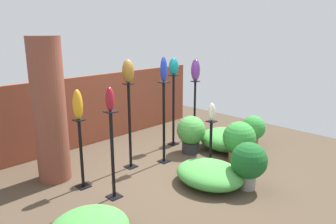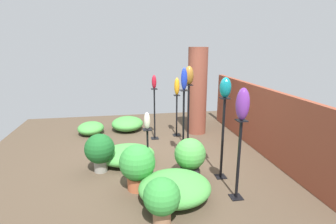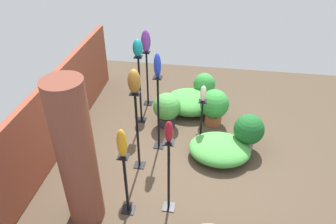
% 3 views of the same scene
% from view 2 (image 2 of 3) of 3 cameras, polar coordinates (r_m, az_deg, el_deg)
% --- Properties ---
extents(ground_plane, '(8.00, 8.00, 0.00)m').
position_cam_2_polar(ground_plane, '(5.97, -1.96, -10.18)').
color(ground_plane, '#4C3D2D').
extents(brick_wall_back, '(5.60, 0.12, 1.54)m').
position_cam_2_polar(brick_wall_back, '(6.49, 19.93, -1.81)').
color(brick_wall_back, brown).
rests_on(brick_wall_back, ground).
extents(brick_pillar, '(0.54, 0.54, 2.43)m').
position_cam_2_polar(brick_pillar, '(7.45, 6.38, 4.52)').
color(brick_pillar, brown).
rests_on(brick_pillar, ground).
extents(pedestal_cobalt, '(0.20, 0.20, 1.58)m').
position_cam_2_polar(pedestal_cobalt, '(5.63, 3.36, -3.73)').
color(pedestal_cobalt, black).
rests_on(pedestal_cobalt, ground).
extents(pedestal_violet, '(0.20, 0.20, 1.36)m').
position_cam_2_polar(pedestal_violet, '(4.46, 15.07, -10.73)').
color(pedestal_violet, black).
rests_on(pedestal_violet, ground).
extents(pedestal_ivory, '(0.20, 0.20, 0.91)m').
position_cam_2_polar(pedestal_ivory, '(5.24, -4.43, -8.96)').
color(pedestal_ivory, black).
rests_on(pedestal_ivory, ground).
extents(pedestal_bronze, '(0.20, 0.20, 1.60)m').
position_cam_2_polar(pedestal_bronze, '(6.26, 4.42, -1.80)').
color(pedestal_bronze, black).
rests_on(pedestal_bronze, ground).
extents(pedestal_ruby, '(0.20, 0.20, 1.38)m').
position_cam_2_polar(pedestal_ruby, '(7.01, -2.95, -0.89)').
color(pedestal_ruby, black).
rests_on(pedestal_ruby, ground).
extents(pedestal_teal, '(0.20, 0.20, 1.57)m').
position_cam_2_polar(pedestal_teal, '(5.03, 11.76, -6.34)').
color(pedestal_teal, black).
rests_on(pedestal_teal, ground).
extents(pedestal_amber, '(0.20, 0.20, 1.16)m').
position_cam_2_polar(pedestal_amber, '(7.29, 1.89, -1.15)').
color(pedestal_amber, black).
rests_on(pedestal_amber, ground).
extents(art_vase_cobalt, '(0.13, 0.13, 0.46)m').
position_cam_2_polar(art_vase_cobalt, '(5.39, 3.53, 7.22)').
color(art_vase_cobalt, '#192D9E').
rests_on(art_vase_cobalt, pedestal_cobalt).
extents(art_vase_violet, '(0.20, 0.21, 0.51)m').
position_cam_2_polar(art_vase_violet, '(4.15, 15.94, 1.68)').
color(art_vase_violet, '#6B2D8C').
rests_on(art_vase_violet, pedestal_violet).
extents(art_vase_ivory, '(0.13, 0.12, 0.34)m').
position_cam_2_polar(art_vase_ivory, '(5.01, -4.58, -1.92)').
color(art_vase_ivory, beige).
rests_on(art_vase_ivory, pedestal_ivory).
extents(art_vase_bronze, '(0.21, 0.21, 0.43)m').
position_cam_2_polar(art_vase_bronze, '(6.05, 4.61, 7.95)').
color(art_vase_bronze, brown).
rests_on(art_vase_bronze, pedestal_bronze).
extents(art_vase_ruby, '(0.13, 0.12, 0.36)m').
position_cam_2_polar(art_vase_ruby, '(6.83, -3.05, 6.58)').
color(art_vase_ruby, maroon).
rests_on(art_vase_ruby, pedestal_ruby).
extents(art_vase_teal, '(0.21, 0.20, 0.37)m').
position_cam_2_polar(art_vase_teal, '(4.77, 12.39, 5.23)').
color(art_vase_teal, '#0F727A').
rests_on(art_vase_teal, pedestal_teal).
extents(art_vase_amber, '(0.16, 0.15, 0.48)m').
position_cam_2_polar(art_vase_amber, '(7.11, 1.95, 5.60)').
color(art_vase_amber, orange).
rests_on(art_vase_amber, pedestal_amber).
extents(potted_plant_front_right, '(0.60, 0.60, 0.79)m').
position_cam_2_polar(potted_plant_front_right, '(5.05, 4.81, -9.56)').
color(potted_plant_front_right, '#2D2D33').
rests_on(potted_plant_front_right, ground).
extents(potted_plant_near_pillar, '(0.59, 0.59, 0.79)m').
position_cam_2_polar(potted_plant_near_pillar, '(5.43, -14.65, -7.97)').
color(potted_plant_near_pillar, gray).
rests_on(potted_plant_near_pillar, ground).
extents(potted_plant_back_center, '(0.53, 0.53, 0.70)m').
position_cam_2_polar(potted_plant_back_center, '(3.86, -1.37, -18.22)').
color(potted_plant_back_center, '#936B4C').
rests_on(potted_plant_back_center, ground).
extents(potted_plant_walkway_edge, '(0.63, 0.63, 0.82)m').
position_cam_2_polar(potted_plant_walkway_edge, '(4.68, -6.70, -11.32)').
color(potted_plant_walkway_edge, '#B25B38').
rests_on(potted_plant_walkway_edge, ground).
extents(foliage_bed_east, '(1.00, 0.93, 0.39)m').
position_cam_2_polar(foliage_bed_east, '(7.94, -8.83, -2.52)').
color(foliage_bed_east, '#479942').
rests_on(foliage_bed_east, ground).
extents(foliage_bed_west, '(1.08, 1.20, 0.44)m').
position_cam_2_polar(foliage_bed_west, '(4.46, 1.50, -16.12)').
color(foliage_bed_west, '#479942').
rests_on(foliage_bed_west, ground).
extents(foliage_bed_center, '(0.84, 0.73, 0.34)m').
position_cam_2_polar(foliage_bed_center, '(7.85, -16.45, -3.38)').
color(foliage_bed_center, '#479942').
rests_on(foliage_bed_center, ground).
extents(foliage_bed_rear, '(1.01, 1.20, 0.36)m').
position_cam_2_polar(foliage_bed_rear, '(5.80, -8.93, -9.17)').
color(foliage_bed_rear, '#479942').
rests_on(foliage_bed_rear, ground).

